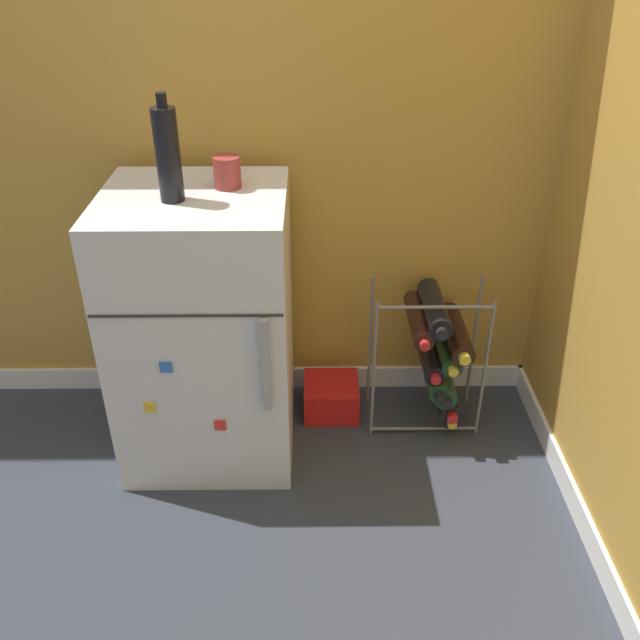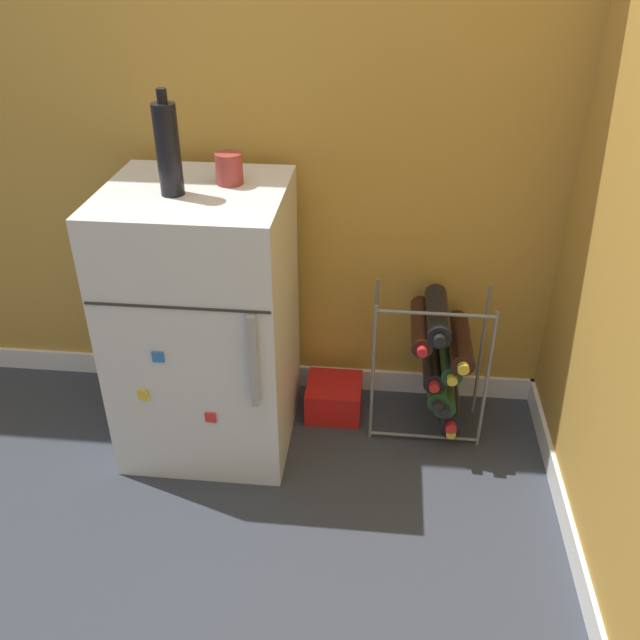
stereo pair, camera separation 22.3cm
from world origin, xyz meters
TOP-DOWN VIEW (x-y plane):
  - ground_plane at (0.00, 0.00)m, footprint 14.00×14.00m
  - wall_back at (0.00, 0.59)m, footprint 6.81×0.07m
  - mini_fridge at (-0.29, 0.24)m, footprint 0.56×0.56m
  - wine_rack at (0.52, 0.35)m, footprint 0.40×0.33m
  - soda_box at (0.13, 0.40)m, footprint 0.21×0.20m
  - fridge_top_cup at (-0.19, 0.31)m, footprint 0.08×0.08m
  - fridge_top_bottle at (-0.34, 0.20)m, footprint 0.07×0.07m

SIDE VIEW (x-z plane):
  - ground_plane at x=0.00m, z-range 0.00..0.00m
  - soda_box at x=0.13m, z-range 0.00..0.13m
  - wine_rack at x=0.52m, z-range 0.00..0.56m
  - mini_fridge at x=-0.29m, z-range 0.00..0.94m
  - fridge_top_cup at x=-0.19m, z-range 0.94..1.03m
  - fridge_top_bottle at x=-0.34m, z-range 0.92..1.23m
  - wall_back at x=0.00m, z-range -0.01..2.49m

